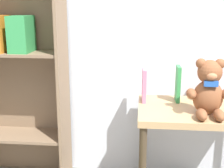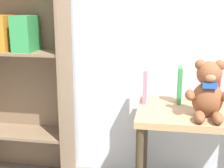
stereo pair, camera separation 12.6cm
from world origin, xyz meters
name	(u,v)px [view 2 (the right image)]	position (x,y,z in m)	size (l,w,h in m)	color
bookshelf_side	(17,36)	(-0.92, 1.29, 0.94)	(0.65, 0.26, 1.69)	#7F664C
display_table	(196,125)	(0.19, 1.10, 0.49)	(0.65, 0.47, 0.58)	tan
teddy_bear	(208,92)	(0.22, 1.00, 0.71)	(0.23, 0.21, 0.30)	brown
book_standing_pink	(145,86)	(-0.11, 1.21, 0.67)	(0.02, 0.12, 0.20)	#D17093
book_standing_green	(179,85)	(0.09, 1.22, 0.68)	(0.02, 0.10, 0.21)	#33934C
book_standing_red	(215,85)	(0.29, 1.21, 0.69)	(0.02, 0.14, 0.23)	red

